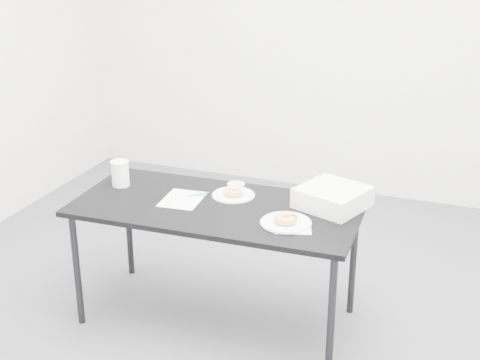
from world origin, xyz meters
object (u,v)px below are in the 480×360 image
(table, at_px, (216,214))
(donut_near, at_px, (286,218))
(plate_near, at_px, (286,223))
(scorecard, at_px, (182,199))
(donut_far, at_px, (233,192))
(pen, at_px, (199,194))
(bakery_box, at_px, (333,197))
(coffee_cup, at_px, (120,173))
(plate_far, at_px, (233,195))

(table, relative_size, donut_near, 12.72)
(plate_near, bearing_deg, scorecard, 170.71)
(donut_far, bearing_deg, donut_near, -33.28)
(table, xyz_separation_m, pen, (-0.14, 0.09, 0.06))
(bakery_box, bearing_deg, plate_near, -99.14)
(table, distance_m, scorecard, 0.20)
(pen, height_order, coffee_cup, coffee_cup)
(plate_near, distance_m, bakery_box, 0.34)
(donut_near, bearing_deg, pen, 161.73)
(donut_far, xyz_separation_m, coffee_cup, (-0.64, -0.09, 0.05))
(coffee_cup, bearing_deg, donut_far, 7.54)
(table, xyz_separation_m, donut_near, (0.41, -0.09, 0.08))
(plate_far, relative_size, donut_far, 2.13)
(plate_far, bearing_deg, donut_far, 0.00)
(donut_far, bearing_deg, plate_far, 180.00)
(scorecard, bearing_deg, coffee_cup, 167.13)
(donut_near, bearing_deg, plate_far, 146.72)
(plate_near, relative_size, donut_far, 2.33)
(donut_far, bearing_deg, scorecard, -148.49)
(donut_near, distance_m, donut_far, 0.44)
(donut_near, distance_m, bakery_box, 0.33)
(plate_far, distance_m, donut_far, 0.02)
(plate_far, bearing_deg, table, -103.90)
(table, height_order, coffee_cup, coffee_cup)
(pen, relative_size, plate_near, 0.47)
(table, relative_size, bakery_box, 4.81)
(table, bearing_deg, coffee_cup, 171.89)
(donut_near, relative_size, plate_far, 0.51)
(scorecard, bearing_deg, plate_near, -13.93)
(scorecard, height_order, plate_far, plate_far)
(table, relative_size, scorecard, 5.92)
(scorecard, relative_size, pen, 2.15)
(coffee_cup, bearing_deg, table, -6.30)
(donut_far, relative_size, coffee_cup, 0.75)
(donut_near, bearing_deg, scorecard, 170.71)
(pen, xyz_separation_m, plate_near, (0.55, -0.18, 0.00))
(scorecard, xyz_separation_m, bakery_box, (0.77, 0.19, 0.05))
(pen, height_order, plate_far, pen)
(scorecard, distance_m, pen, 0.10)
(bakery_box, bearing_deg, coffee_cup, -153.43)
(table, bearing_deg, bakery_box, 17.34)
(scorecard, distance_m, coffee_cup, 0.42)
(scorecard, xyz_separation_m, plate_near, (0.61, -0.10, 0.01))
(donut_near, bearing_deg, coffee_cup, 171.13)
(table, height_order, bakery_box, bakery_box)
(pen, relative_size, plate_far, 0.51)
(pen, distance_m, coffee_cup, 0.47)
(pen, height_order, donut_far, donut_far)
(scorecard, distance_m, plate_near, 0.61)
(coffee_cup, bearing_deg, plate_near, -8.87)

